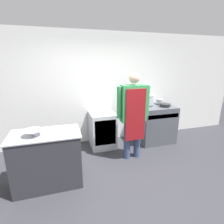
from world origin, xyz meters
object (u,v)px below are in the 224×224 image
object	(u,v)px
fridge_unit	(102,129)
stock_pot	(147,99)
stove	(155,123)
sauce_pot	(159,101)
mixing_bowl	(33,133)
saute_pan	(165,105)
person_cook	(133,111)

from	to	relation	value
fridge_unit	stock_pot	world-z (taller)	stock_pot
stove	sauce_pot	distance (m)	0.59
mixing_bowl	saute_pan	distance (m)	3.06
stove	mixing_bowl	size ratio (longest dim) A/B	3.27
stock_pot	fridge_unit	bearing A→B (deg)	-177.22
fridge_unit	sauce_pot	xyz separation A→B (m)	(1.56, 0.06, 0.60)
fridge_unit	person_cook	distance (m)	1.06
stove	person_cook	xyz separation A→B (m)	(-0.90, -0.64, 0.57)
sauce_pot	stove	bearing A→B (deg)	-142.89
stock_pot	sauce_pot	bearing A→B (deg)	0.00
saute_pan	sauce_pot	bearing A→B (deg)	90.00
mixing_bowl	saute_pan	xyz separation A→B (m)	(2.91, 0.95, 0.02)
stock_pot	saute_pan	xyz separation A→B (m)	(0.37, -0.26, -0.11)
person_cook	stove	bearing A→B (deg)	35.46
sauce_pot	person_cook	bearing A→B (deg)	-144.27
mixing_bowl	stock_pot	size ratio (longest dim) A/B	0.88
stove	fridge_unit	world-z (taller)	stove
mixing_bowl	saute_pan	bearing A→B (deg)	18.14
stove	stock_pot	distance (m)	0.66
sauce_pot	saute_pan	bearing A→B (deg)	-90.00
person_cook	stock_pot	world-z (taller)	person_cook
stove	sauce_pot	world-z (taller)	sauce_pot
person_cook	fridge_unit	bearing A→B (deg)	123.99
person_cook	mixing_bowl	bearing A→B (deg)	-166.42
saute_pan	sauce_pot	world-z (taller)	sauce_pot
sauce_pot	fridge_unit	bearing A→B (deg)	-177.89
mixing_bowl	sauce_pot	distance (m)	3.15
fridge_unit	mixing_bowl	world-z (taller)	mixing_bowl
fridge_unit	saute_pan	xyz separation A→B (m)	(1.56, -0.21, 0.56)
stove	saute_pan	world-z (taller)	saute_pan
stock_pot	mixing_bowl	bearing A→B (deg)	-154.36
person_cook	mixing_bowl	size ratio (longest dim) A/B	6.20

